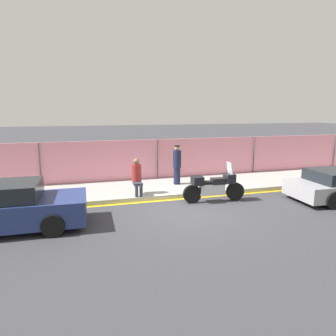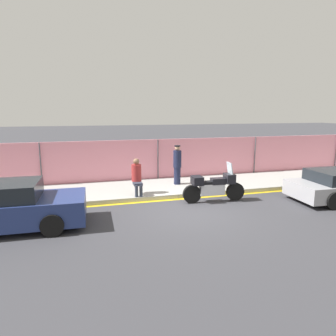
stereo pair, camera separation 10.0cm
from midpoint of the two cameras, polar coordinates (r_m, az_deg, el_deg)
ground_plane at (r=10.10m, az=3.63°, el=-8.02°), size 120.00×120.00×0.00m
sidewalk at (r=12.65m, az=-0.64°, el=-3.72°), size 37.42×2.88×0.16m
curb_paint_stripe at (r=11.26m, az=1.43°, el=-5.99°), size 37.42×0.18×0.01m
storefront_fence at (r=13.91m, az=-2.31°, el=1.43°), size 35.55×0.17×1.98m
motorcycle at (r=10.95m, az=8.42°, el=-3.48°), size 2.32×0.59×1.43m
officer_standing at (r=12.73m, az=1.50°, el=0.70°), size 0.35×0.35×1.67m
person_seated_on_curb at (r=11.25m, az=-6.22°, el=-1.28°), size 0.37×0.69×1.36m
parked_car_right_down_street at (r=9.49m, az=-29.60°, el=-6.63°), size 4.48×1.92×1.33m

